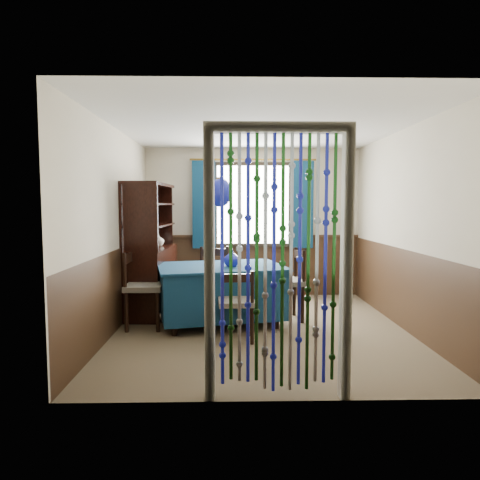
{
  "coord_description": "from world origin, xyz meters",
  "views": [
    {
      "loc": [
        -0.37,
        -5.26,
        1.55
      ],
      "look_at": [
        -0.25,
        0.27,
        1.09
      ],
      "focal_mm": 32.0,
      "sensor_mm": 36.0,
      "label": 1
    }
  ],
  "objects_px": {
    "chair_near": "(237,303)",
    "sideboard": "(151,268)",
    "vase_table": "(232,259)",
    "pendant_lamp": "(220,192)",
    "chair_far": "(215,278)",
    "chair_left": "(142,287)",
    "bowl_shelf": "(150,224)",
    "vase_sideboard": "(158,239)",
    "dining_table": "(221,290)",
    "chair_right": "(287,282)"
  },
  "relations": [
    {
      "from": "chair_near",
      "to": "sideboard",
      "type": "bearing_deg",
      "value": 128.17
    },
    {
      "from": "vase_table",
      "to": "pendant_lamp",
      "type": "bearing_deg",
      "value": 152.99
    },
    {
      "from": "chair_far",
      "to": "sideboard",
      "type": "xyz_separation_m",
      "value": [
        -0.93,
        0.02,
        0.14
      ]
    },
    {
      "from": "chair_left",
      "to": "sideboard",
      "type": "distance_m",
      "value": 0.84
    },
    {
      "from": "bowl_shelf",
      "to": "vase_sideboard",
      "type": "distance_m",
      "value": 0.67
    },
    {
      "from": "dining_table",
      "to": "bowl_shelf",
      "type": "xyz_separation_m",
      "value": [
        -0.97,
        0.36,
        0.85
      ]
    },
    {
      "from": "pendant_lamp",
      "to": "bowl_shelf",
      "type": "height_order",
      "value": "pendant_lamp"
    },
    {
      "from": "chair_near",
      "to": "vase_table",
      "type": "height_order",
      "value": "vase_table"
    },
    {
      "from": "sideboard",
      "to": "dining_table",
      "type": "bearing_deg",
      "value": -30.38
    },
    {
      "from": "chair_right",
      "to": "sideboard",
      "type": "bearing_deg",
      "value": 68.16
    },
    {
      "from": "chair_left",
      "to": "chair_far",
      "type": "bearing_deg",
      "value": 131.84
    },
    {
      "from": "chair_near",
      "to": "bowl_shelf",
      "type": "xyz_separation_m",
      "value": [
        -1.17,
        1.1,
        0.85
      ]
    },
    {
      "from": "bowl_shelf",
      "to": "sideboard",
      "type": "bearing_deg",
      "value": 101.07
    },
    {
      "from": "vase_table",
      "to": "dining_table",
      "type": "bearing_deg",
      "value": 152.99
    },
    {
      "from": "chair_near",
      "to": "chair_left",
      "type": "relative_size",
      "value": 0.85
    },
    {
      "from": "chair_left",
      "to": "chair_right",
      "type": "distance_m",
      "value": 1.91
    },
    {
      "from": "chair_near",
      "to": "bowl_shelf",
      "type": "bearing_deg",
      "value": 133.82
    },
    {
      "from": "chair_left",
      "to": "sideboard",
      "type": "xyz_separation_m",
      "value": [
        -0.05,
        0.84,
        0.12
      ]
    },
    {
      "from": "chair_left",
      "to": "sideboard",
      "type": "relative_size",
      "value": 0.53
    },
    {
      "from": "dining_table",
      "to": "vase_table",
      "type": "bearing_deg",
      "value": -39.25
    },
    {
      "from": "chair_right",
      "to": "bowl_shelf",
      "type": "bearing_deg",
      "value": 76.85
    },
    {
      "from": "vase_table",
      "to": "chair_far",
      "type": "bearing_deg",
      "value": 108.36
    },
    {
      "from": "pendant_lamp",
      "to": "sideboard",
      "type": "bearing_deg",
      "value": 146.86
    },
    {
      "from": "chair_far",
      "to": "chair_near",
      "type": "bearing_deg",
      "value": 96.66
    },
    {
      "from": "chair_right",
      "to": "bowl_shelf",
      "type": "distance_m",
      "value": 2.03
    },
    {
      "from": "chair_far",
      "to": "chair_right",
      "type": "distance_m",
      "value": 1.1
    },
    {
      "from": "bowl_shelf",
      "to": "vase_sideboard",
      "type": "relative_size",
      "value": 1.0
    },
    {
      "from": "pendant_lamp",
      "to": "vase_sideboard",
      "type": "xyz_separation_m",
      "value": [
        -0.97,
        0.98,
        -0.68
      ]
    },
    {
      "from": "vase_sideboard",
      "to": "vase_table",
      "type": "bearing_deg",
      "value": -43.31
    },
    {
      "from": "dining_table",
      "to": "sideboard",
      "type": "distance_m",
      "value": 1.25
    },
    {
      "from": "chair_near",
      "to": "sideboard",
      "type": "height_order",
      "value": "sideboard"
    },
    {
      "from": "sideboard",
      "to": "bowl_shelf",
      "type": "distance_m",
      "value": 0.73
    },
    {
      "from": "vase_sideboard",
      "to": "dining_table",
      "type": "bearing_deg",
      "value": -45.18
    },
    {
      "from": "chair_near",
      "to": "vase_table",
      "type": "bearing_deg",
      "value": 91.71
    },
    {
      "from": "chair_near",
      "to": "chair_left",
      "type": "bearing_deg",
      "value": 151.32
    },
    {
      "from": "chair_far",
      "to": "bowl_shelf",
      "type": "bearing_deg",
      "value": 12.76
    },
    {
      "from": "dining_table",
      "to": "vase_sideboard",
      "type": "bearing_deg",
      "value": 122.58
    },
    {
      "from": "bowl_shelf",
      "to": "vase_sideboard",
      "type": "height_order",
      "value": "bowl_shelf"
    },
    {
      "from": "chair_right",
      "to": "dining_table",
      "type": "bearing_deg",
      "value": 93.73
    },
    {
      "from": "pendant_lamp",
      "to": "vase_sideboard",
      "type": "relative_size",
      "value": 4.66
    },
    {
      "from": "vase_table",
      "to": "vase_sideboard",
      "type": "distance_m",
      "value": 1.54
    },
    {
      "from": "sideboard",
      "to": "vase_table",
      "type": "distance_m",
      "value": 1.41
    },
    {
      "from": "chair_far",
      "to": "sideboard",
      "type": "bearing_deg",
      "value": -6.73
    },
    {
      "from": "vase_table",
      "to": "vase_sideboard",
      "type": "xyz_separation_m",
      "value": [
        -1.11,
        1.05,
        0.17
      ]
    },
    {
      "from": "chair_near",
      "to": "chair_right",
      "type": "relative_size",
      "value": 0.86
    },
    {
      "from": "dining_table",
      "to": "chair_right",
      "type": "relative_size",
      "value": 1.86
    },
    {
      "from": "sideboard",
      "to": "chair_right",
      "type": "bearing_deg",
      "value": -11.73
    },
    {
      "from": "chair_right",
      "to": "pendant_lamp",
      "type": "distance_m",
      "value": 1.51
    },
    {
      "from": "chair_near",
      "to": "chair_far",
      "type": "relative_size",
      "value": 0.88
    },
    {
      "from": "sideboard",
      "to": "pendant_lamp",
      "type": "distance_m",
      "value": 1.63
    }
  ]
}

